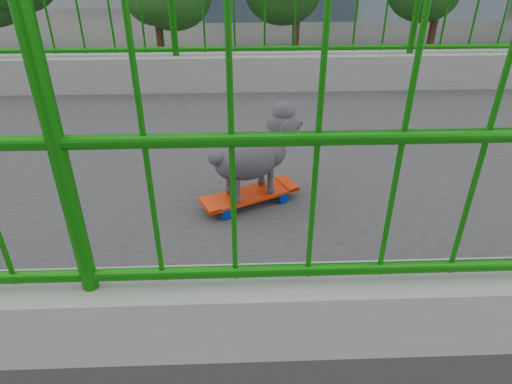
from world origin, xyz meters
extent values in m
cube|color=black|center=(-13.00, 0.00, 0.01)|extent=(18.00, 90.00, 0.02)
cube|color=#2D2D2F|center=(0.00, 0.00, 6.75)|extent=(3.00, 24.00, 0.50)
cube|color=gray|center=(-1.40, 0.00, 7.15)|extent=(0.20, 24.00, 0.30)
cube|color=gray|center=(1.40, 0.00, 7.15)|extent=(0.20, 24.00, 0.30)
cylinder|color=#106C0C|center=(1.40, 0.00, 7.85)|extent=(0.04, 24.00, 0.04)
cylinder|color=#106C0C|center=(1.40, 0.00, 7.85)|extent=(0.06, 0.06, 1.10)
cylinder|color=black|center=(-26.40, -12.00, 1.49)|extent=(0.44, 0.44, 2.97)
cylinder|color=black|center=(-25.80, -4.00, 1.36)|extent=(0.44, 0.44, 2.73)
cylinder|color=black|center=(-26.20, 4.00, 1.43)|extent=(0.44, 0.44, 2.87)
cylinder|color=black|center=(-25.60, 12.00, 1.33)|extent=(0.44, 0.44, 2.66)
cube|color=red|center=(0.45, 0.57, 7.06)|extent=(0.37, 0.55, 0.02)
cube|color=#99999E|center=(0.52, 0.42, 7.04)|extent=(0.10, 0.07, 0.02)
cylinder|color=#07259A|center=(0.46, 0.39, 7.03)|extent=(0.05, 0.07, 0.06)
sphere|color=yellow|center=(0.46, 0.39, 7.03)|extent=(0.03, 0.03, 0.03)
cylinder|color=#07259A|center=(0.59, 0.45, 7.03)|extent=(0.05, 0.07, 0.06)
sphere|color=yellow|center=(0.59, 0.45, 7.03)|extent=(0.03, 0.03, 0.03)
cube|color=#99999E|center=(0.38, 0.73, 7.04)|extent=(0.10, 0.07, 0.02)
cylinder|color=#07259A|center=(0.32, 0.70, 7.03)|extent=(0.05, 0.07, 0.06)
sphere|color=yellow|center=(0.32, 0.70, 7.03)|extent=(0.03, 0.03, 0.03)
cylinder|color=#07259A|center=(0.44, 0.76, 7.03)|extent=(0.05, 0.07, 0.06)
sphere|color=yellow|center=(0.44, 0.76, 7.03)|extent=(0.03, 0.03, 0.03)
ellipsoid|color=#2F2C31|center=(0.45, 0.57, 7.29)|extent=(0.35, 0.41, 0.24)
sphere|color=#2F2C31|center=(0.37, 0.75, 7.44)|extent=(0.16, 0.16, 0.16)
sphere|color=black|center=(0.33, 0.84, 7.42)|extent=(0.03, 0.03, 0.03)
sphere|color=#2F2C31|center=(0.53, 0.40, 7.34)|extent=(0.08, 0.08, 0.08)
cylinder|color=#2F2C31|center=(0.36, 0.64, 7.14)|extent=(0.03, 0.03, 0.15)
cylinder|color=#2F2C31|center=(0.46, 0.68, 7.14)|extent=(0.03, 0.03, 0.15)
cylinder|color=#2F2C31|center=(0.45, 0.46, 7.14)|extent=(0.03, 0.03, 0.15)
cylinder|color=#2F2C31|center=(0.54, 0.51, 7.14)|extent=(0.03, 0.03, 0.15)
imported|color=silver|center=(-9.20, -5.33, 0.80)|extent=(1.70, 4.88, 1.61)
imported|color=black|center=(-15.60, 4.70, 0.75)|extent=(2.10, 5.18, 1.50)
imported|color=silver|center=(-18.80, -6.73, 0.66)|extent=(1.56, 3.87, 1.32)
camera|label=1|loc=(2.64, 0.52, 8.45)|focal=33.29mm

